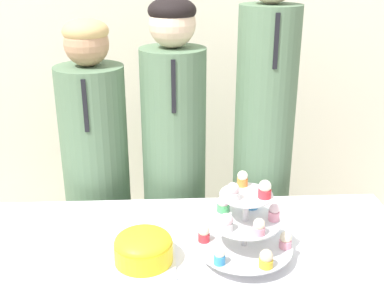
# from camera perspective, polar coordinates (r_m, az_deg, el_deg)

# --- Properties ---
(wall_back) EXTENTS (9.00, 0.06, 2.70)m
(wall_back) POSITION_cam_1_polar(r_m,az_deg,el_deg) (2.77, -1.81, 14.93)
(wall_back) COLOR beige
(wall_back) RESTS_ON ground_plane
(round_cake) EXTENTS (0.21, 0.21, 0.12)m
(round_cake) POSITION_cam_1_polar(r_m,az_deg,el_deg) (1.62, -5.78, -12.15)
(round_cake) COLOR white
(round_cake) RESTS_ON table
(cupcake_stand) EXTENTS (0.32, 0.32, 0.30)m
(cupcake_stand) POSITION_cam_1_polar(r_m,az_deg,el_deg) (1.62, 6.35, -9.38)
(cupcake_stand) COLOR silver
(cupcake_stand) RESTS_ON table
(student_0) EXTENTS (0.30, 0.30, 1.43)m
(student_0) POSITION_cam_1_polar(r_m,az_deg,el_deg) (2.27, -11.13, -4.68)
(student_0) COLOR #567556
(student_0) RESTS_ON ground_plane
(student_1) EXTENTS (0.29, 0.29, 1.51)m
(student_1) POSITION_cam_1_polar(r_m,az_deg,el_deg) (2.23, -2.10, -3.39)
(student_1) COLOR #567556
(student_1) RESTS_ON ground_plane
(student_2) EXTENTS (0.27, 0.27, 1.68)m
(student_2) POSITION_cam_1_polar(r_m,az_deg,el_deg) (2.23, 8.39, -0.85)
(student_2) COLOR #567556
(student_2) RESTS_ON ground_plane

